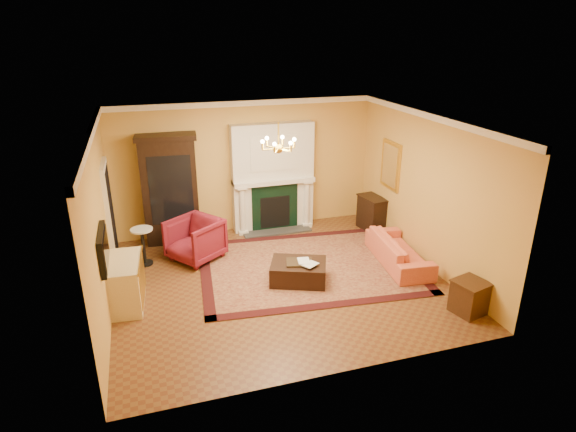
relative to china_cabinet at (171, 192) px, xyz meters
name	(u,v)px	position (x,y,z in m)	size (l,w,h in m)	color
floor	(280,281)	(1.73, -2.49, -1.16)	(6.00, 5.50, 0.02)	brown
ceiling	(278,122)	(1.73, -2.49, 1.86)	(6.00, 5.50, 0.02)	white
wall_back	(245,167)	(1.73, 0.27, 0.35)	(6.00, 0.02, 3.00)	gold
wall_front	(340,278)	(1.73, -5.25, 0.35)	(6.00, 0.02, 3.00)	gold
wall_left	(100,226)	(-1.28, -2.49, 0.35)	(0.02, 5.50, 3.00)	gold
wall_right	(427,191)	(4.74, -2.49, 0.35)	(0.02, 5.50, 3.00)	gold
fireplace	(273,180)	(2.33, 0.08, 0.04)	(1.90, 0.70, 2.50)	silver
crown_molding	(264,116)	(1.73, -1.53, 1.79)	(6.00, 5.50, 0.12)	white
doorway	(110,215)	(-1.23, -0.79, -0.11)	(0.08, 1.05, 2.10)	silver
tv_panel	(103,249)	(-1.22, -3.09, 0.20)	(0.09, 0.95, 0.58)	black
gilt_mirror	(391,165)	(4.70, -1.09, 0.50)	(0.06, 0.76, 1.05)	gold
chandelier	(279,145)	(1.73, -2.49, 1.46)	(0.63, 0.55, 0.53)	gold
oriental_rug	(308,266)	(2.44, -2.10, -1.14)	(4.25, 3.19, 0.02)	#4E1011
china_cabinet	(171,192)	(0.00, 0.00, 0.00)	(1.15, 0.52, 2.30)	black
wingback_armchair	(195,238)	(0.34, -1.08, -0.67)	(0.93, 0.87, 0.96)	maroon
pedestal_table	(143,244)	(-0.68, -1.02, -0.70)	(0.44, 0.44, 0.78)	black
commode	(126,283)	(-1.00, -2.50, -0.74)	(0.52, 1.11, 0.83)	beige
coral_sofa	(399,246)	(4.24, -2.50, -0.78)	(1.92, 0.56, 0.75)	#E77949
end_table	(469,298)	(4.45, -4.46, -0.88)	(0.47, 0.47, 0.55)	#3E2011
console_table	(372,214)	(4.51, -0.73, -0.76)	(0.40, 0.70, 0.78)	black
leather_ottoman	(298,272)	(2.06, -2.62, -0.95)	(1.02, 0.74, 0.38)	black
ottoman_tray	(299,262)	(2.07, -2.64, -0.74)	(0.48, 0.37, 0.03)	black
book_a	(298,255)	(2.04, -2.66, -0.58)	(0.22, 0.03, 0.29)	gray
book_b	(306,257)	(2.16, -2.75, -0.58)	(0.21, 0.02, 0.28)	gray
topiary_left	(242,171)	(1.59, 0.04, 0.33)	(0.17, 0.17, 0.46)	tan
topiary_right	(299,166)	(2.95, 0.04, 0.33)	(0.17, 0.17, 0.47)	tan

